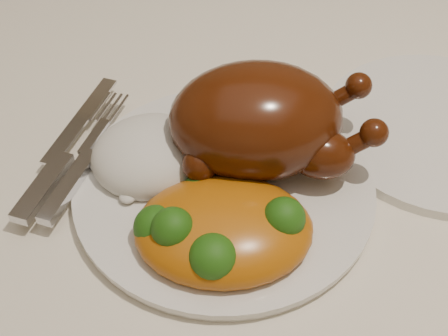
% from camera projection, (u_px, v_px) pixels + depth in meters
% --- Properties ---
extents(dining_table, '(1.60, 0.90, 0.76)m').
position_uv_depth(dining_table, '(278.00, 227.00, 0.66)').
color(dining_table, brown).
rests_on(dining_table, floor).
extents(tablecloth, '(1.73, 1.03, 0.18)m').
position_uv_depth(tablecloth, '(283.00, 180.00, 0.61)').
color(tablecloth, beige).
rests_on(tablecloth, dining_table).
extents(dinner_plate, '(0.30, 0.30, 0.01)m').
position_uv_depth(dinner_plate, '(224.00, 188.00, 0.56)').
color(dinner_plate, silver).
rests_on(dinner_plate, tablecloth).
extents(side_plate, '(0.25, 0.25, 0.01)m').
position_uv_depth(side_plate, '(440.00, 128.00, 0.61)').
color(side_plate, silver).
rests_on(side_plate, tablecloth).
extents(roast_chicken, '(0.20, 0.15, 0.10)m').
position_uv_depth(roast_chicken, '(261.00, 120.00, 0.54)').
color(roast_chicken, '#491807').
rests_on(roast_chicken, dinner_plate).
extents(rice_mound, '(0.14, 0.13, 0.06)m').
position_uv_depth(rice_mound, '(152.00, 156.00, 0.56)').
color(rice_mound, silver).
rests_on(rice_mound, dinner_plate).
extents(mac_and_cheese, '(0.17, 0.14, 0.06)m').
position_uv_depth(mac_and_cheese, '(224.00, 228.00, 0.50)').
color(mac_and_cheese, '#B5610B').
rests_on(mac_and_cheese, dinner_plate).
extents(cutlery, '(0.05, 0.20, 0.01)m').
position_uv_depth(cutlery, '(67.00, 164.00, 0.56)').
color(cutlery, silver).
rests_on(cutlery, dinner_plate).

